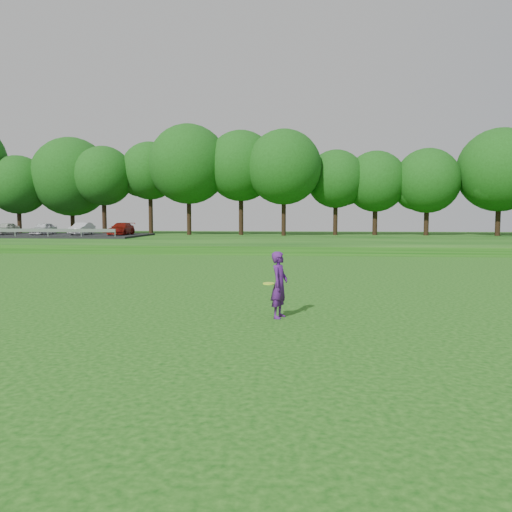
{
  "coord_description": "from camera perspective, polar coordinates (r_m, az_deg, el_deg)",
  "views": [
    {
      "loc": [
        3.81,
        -14.36,
        2.69
      ],
      "look_at": [
        2.19,
        2.6,
        1.3
      ],
      "focal_mm": 35.0,
      "sensor_mm": 36.0,
      "label": 1
    }
  ],
  "objects": [
    {
      "name": "berm",
      "position": [
        48.57,
        0.97,
        1.85
      ],
      "size": [
        130.0,
        30.0,
        0.6
      ],
      "primitive_type": "cube",
      "color": "#0E420C",
      "rests_on": "ground"
    },
    {
      "name": "walking_path",
      "position": [
        34.68,
        -0.85,
        0.25
      ],
      "size": [
        130.0,
        1.6,
        0.04
      ],
      "primitive_type": "cube",
      "color": "gray",
      "rests_on": "ground"
    },
    {
      "name": "woman",
      "position": [
        13.1,
        2.68,
        -3.31
      ],
      "size": [
        0.71,
        0.73,
        1.75
      ],
      "color": "#4E186F",
      "rests_on": "ground"
    },
    {
      "name": "treeline",
      "position": [
        52.78,
        1.33,
        10.55
      ],
      "size": [
        104.0,
        7.0,
        15.0
      ],
      "primitive_type": null,
      "color": "#164710",
      "rests_on": "berm"
    },
    {
      "name": "ground",
      "position": [
        15.1,
        -9.28,
        -5.66
      ],
      "size": [
        140.0,
        140.0,
        0.0
      ],
      "primitive_type": "plane",
      "color": "#0E420C",
      "rests_on": "ground"
    },
    {
      "name": "parking_lot",
      "position": [
        54.92,
        -25.26,
        2.52
      ],
      "size": [
        24.0,
        9.0,
        1.38
      ],
      "color": "black",
      "rests_on": "berm"
    }
  ]
}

